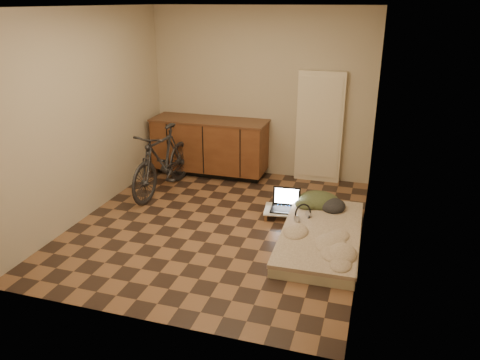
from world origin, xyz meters
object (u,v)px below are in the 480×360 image
(futon, at_px, (321,236))
(lap_desk, at_px, (289,210))
(laptop, at_px, (285,205))
(bicycle, at_px, (162,157))

(futon, relative_size, lap_desk, 2.78)
(lap_desk, xyz_separation_m, laptop, (-0.05, 0.02, 0.06))
(bicycle, bearing_deg, futon, -14.93)
(futon, bearing_deg, lap_desk, 130.23)
(bicycle, distance_m, futon, 2.63)
(laptop, bearing_deg, lap_desk, -26.41)
(bicycle, distance_m, laptop, 1.95)
(futon, height_order, lap_desk, futon)
(futon, height_order, laptop, laptop)
(futon, xyz_separation_m, lap_desk, (-0.50, 0.56, 0.01))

